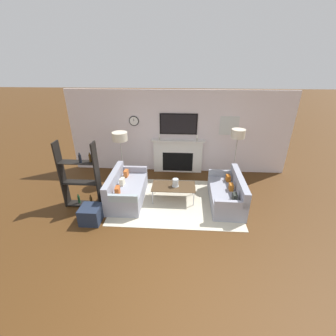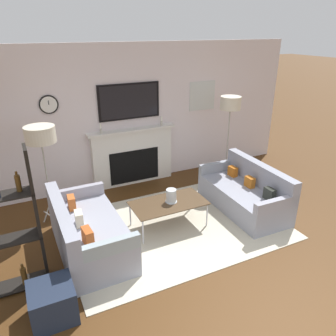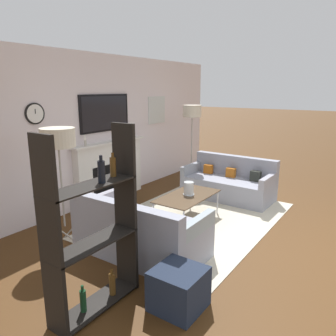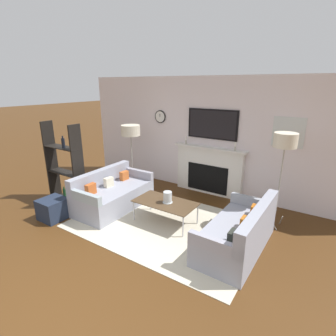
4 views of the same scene
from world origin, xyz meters
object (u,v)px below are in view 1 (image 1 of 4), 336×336
couch_left (126,190)px  coffee_table (174,187)px  floor_lamp_right (238,135)px  couch_right (227,194)px  shelf_unit (80,178)px  hurricane_candle (175,183)px  ottoman (91,214)px  floor_lamp_left (120,137)px

couch_left → coffee_table: bearing=3.1°
coffee_table → floor_lamp_right: bearing=28.9°
couch_right → shelf_unit: shelf_unit is taller
hurricane_candle → ottoman: hurricane_candle is taller
coffee_table → hurricane_candle: (0.05, 0.00, 0.12)m
couch_left → hurricane_candle: size_ratio=7.91×
couch_left → coffee_table: size_ratio=1.44×
floor_lamp_left → floor_lamp_right: size_ratio=0.91×
couch_right → floor_lamp_right: bearing=72.6°
shelf_unit → ottoman: shelf_unit is taller
shelf_unit → ottoman: bearing=-57.1°
couch_right → ottoman: bearing=-163.4°
floor_lamp_right → floor_lamp_left: bearing=180.0°
ottoman → floor_lamp_left: bearing=82.3°
floor_lamp_left → hurricane_candle: bearing=-30.1°
floor_lamp_right → shelf_unit: (-4.12, -1.38, -0.78)m
coffee_table → shelf_unit: 2.42m
hurricane_candle → couch_left: bearing=-176.8°
hurricane_candle → couch_right: bearing=-3.1°
floor_lamp_right → shelf_unit: size_ratio=0.99×
shelf_unit → ottoman: 1.01m
couch_left → couch_right: 2.74m
floor_lamp_right → shelf_unit: 4.41m
couch_left → couch_right: couch_right is taller
couch_left → shelf_unit: 1.22m
hurricane_candle → shelf_unit: shelf_unit is taller
couch_right → ottoman: 3.50m
coffee_table → hurricane_candle: 0.13m
ottoman → couch_left: bearing=58.3°
coffee_table → floor_lamp_right: size_ratio=0.66×
floor_lamp_left → floor_lamp_right: floor_lamp_right is taller
hurricane_candle → floor_lamp_right: (1.72, 0.97, 1.08)m
hurricane_candle → floor_lamp_right: bearing=29.5°
hurricane_candle → floor_lamp_right: size_ratio=0.12×
coffee_table → ottoman: size_ratio=2.49×
floor_lamp_right → hurricane_candle: bearing=-150.5°
hurricane_candle → shelf_unit: bearing=-170.4°
floor_lamp_left → couch_left: bearing=-72.2°
couch_left → ottoman: (-0.62, -1.00, -0.09)m
ottoman → floor_lamp_right: bearing=29.1°
couch_left → ottoman: 1.18m
couch_right → shelf_unit: bearing=-175.1°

